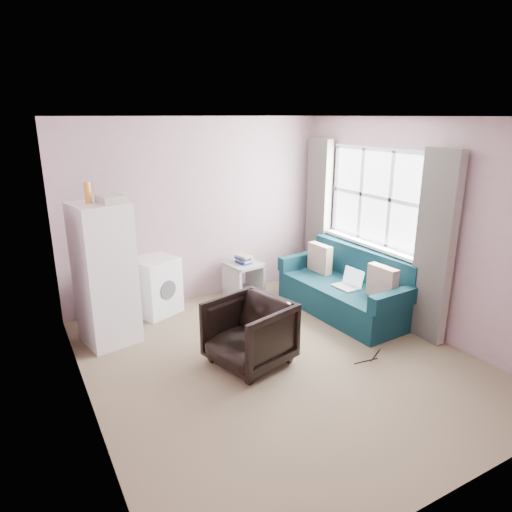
% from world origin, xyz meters
% --- Properties ---
extents(room, '(3.84, 4.24, 2.54)m').
position_xyz_m(room, '(0.02, 0.01, 1.25)').
color(room, '#7D6C51').
rests_on(room, ground).
extents(armchair, '(0.87, 0.90, 0.77)m').
position_xyz_m(armchair, '(-0.30, 0.11, 0.38)').
color(armchair, black).
rests_on(armchair, ground).
extents(fridge, '(0.66, 0.65, 1.84)m').
position_xyz_m(fridge, '(-1.46, 1.35, 0.82)').
color(fridge, white).
rests_on(fridge, ground).
extents(washing_machine, '(0.69, 0.69, 0.75)m').
position_xyz_m(washing_machine, '(-0.77, 1.87, 0.39)').
color(washing_machine, white).
rests_on(washing_machine, ground).
extents(side_table, '(0.51, 0.51, 0.62)m').
position_xyz_m(side_table, '(0.52, 1.80, 0.29)').
color(side_table, gray).
rests_on(side_table, ground).
extents(sofa, '(0.95, 1.91, 0.83)m').
position_xyz_m(sofa, '(1.46, 0.65, 0.30)').
color(sofa, '#0D343E').
rests_on(sofa, ground).
extents(window_dressing, '(0.17, 2.62, 2.18)m').
position_xyz_m(window_dressing, '(1.78, 0.70, 1.11)').
color(window_dressing, white).
rests_on(window_dressing, ground).
extents(floor_cables, '(0.46, 0.15, 0.01)m').
position_xyz_m(floor_cables, '(0.88, -0.45, 0.01)').
color(floor_cables, black).
rests_on(floor_cables, ground).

